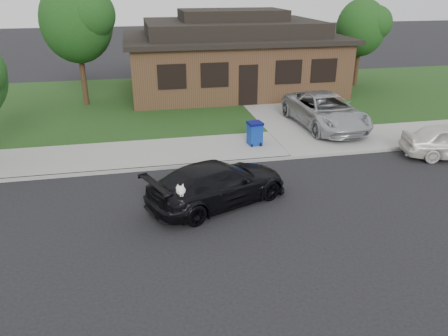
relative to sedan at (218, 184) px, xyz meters
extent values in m
plane|color=black|center=(-0.33, -0.52, -0.65)|extent=(120.00, 120.00, 0.00)
cube|color=gray|center=(-0.33, 4.48, -0.59)|extent=(60.00, 3.00, 0.12)
cube|color=gray|center=(-0.33, 2.98, -0.59)|extent=(60.00, 0.12, 0.12)
cube|color=#193814|center=(-0.33, 12.48, -0.59)|extent=(60.00, 13.00, 0.13)
cube|color=gray|center=(5.67, 9.48, -0.58)|extent=(4.50, 13.00, 0.14)
imported|color=black|center=(0.01, 0.01, 0.00)|extent=(4.84, 3.46, 1.30)
ellipsoid|color=white|center=(-1.23, -0.83, 0.29)|extent=(0.34, 0.40, 0.30)
sphere|color=white|center=(-1.23, -1.06, 0.39)|extent=(0.26, 0.26, 0.26)
cube|color=white|center=(-1.23, -1.19, 0.35)|extent=(0.09, 0.12, 0.08)
sphere|color=black|center=(-1.23, -1.25, 0.35)|extent=(0.04, 0.04, 0.04)
cone|color=white|center=(-1.30, -1.01, 0.53)|extent=(0.11, 0.11, 0.14)
cone|color=white|center=(-1.16, -1.01, 0.53)|extent=(0.11, 0.11, 0.14)
imported|color=#AEB1B6|center=(6.15, 6.16, 0.22)|extent=(2.70, 5.39, 1.46)
cube|color=navy|center=(2.40, 4.51, -0.11)|extent=(0.57, 0.57, 0.85)
cube|color=#070956|center=(2.40, 4.51, 0.36)|extent=(0.63, 0.63, 0.09)
cylinder|color=black|center=(2.21, 4.25, -0.47)|extent=(0.06, 0.14, 0.13)
cylinder|color=black|center=(2.59, 4.25, -0.47)|extent=(0.06, 0.14, 0.13)
cube|color=#422B1C|center=(3.67, 14.48, 0.98)|extent=(12.00, 8.00, 3.00)
cube|color=black|center=(3.67, 14.48, 2.60)|extent=(12.60, 8.60, 0.25)
cube|color=black|center=(3.67, 14.48, 3.13)|extent=(10.00, 6.50, 0.80)
cube|color=black|center=(3.67, 14.48, 3.83)|extent=(6.00, 3.50, 0.60)
cube|color=black|center=(3.67, 10.45, 0.58)|extent=(1.00, 0.06, 2.10)
cube|color=black|center=(-0.33, 10.45, 1.18)|extent=(1.30, 0.05, 1.10)
cube|color=black|center=(1.87, 10.45, 1.18)|extent=(1.30, 0.05, 1.10)
cube|color=black|center=(5.87, 10.45, 1.18)|extent=(1.30, 0.05, 1.10)
cube|color=black|center=(7.87, 10.45, 1.18)|extent=(1.30, 0.05, 1.10)
cylinder|color=#332114|center=(-4.83, 12.48, 0.71)|extent=(0.28, 0.28, 2.48)
ellipsoid|color=#143811|center=(-4.83, 12.48, 3.75)|extent=(3.60, 3.60, 4.14)
sphere|color=#26591E|center=(-4.11, 11.94, 4.11)|extent=(2.52, 2.52, 2.52)
cylinder|color=#332114|center=(11.67, 13.98, 0.49)|extent=(0.28, 0.28, 2.03)
ellipsoid|color=#143811|center=(11.67, 13.98, 3.00)|extent=(3.00, 3.00, 3.45)
sphere|color=#26591E|center=(12.27, 13.53, 3.30)|extent=(2.10, 2.10, 2.10)
camera|label=1|loc=(-2.24, -11.68, 5.60)|focal=35.00mm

